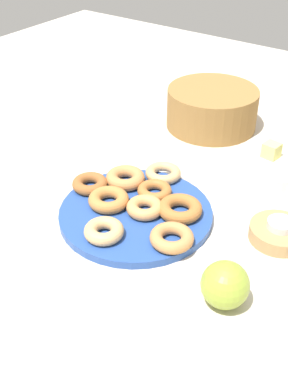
{
  "coord_description": "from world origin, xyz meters",
  "views": [
    {
      "loc": [
        0.5,
        -0.66,
        0.64
      ],
      "look_at": [
        0.0,
        0.03,
        0.05
      ],
      "focal_mm": 46.05,
      "sensor_mm": 36.0,
      "label": 1
    }
  ],
  "objects_px": {
    "donut_1": "(109,200)",
    "apple": "(225,285)",
    "donut_3": "(172,238)",
    "donut_0": "(105,231)",
    "donut_5": "(156,191)",
    "donut_8": "(90,184)",
    "tealight": "(281,224)",
    "melon_chunk_left": "(271,150)",
    "basket": "(212,108)",
    "donut_plate": "(136,214)",
    "fruit_bowl": "(282,168)",
    "donut_6": "(180,209)",
    "candle_holder": "(279,233)",
    "donut_7": "(163,173)",
    "donut_4": "(125,178)",
    "donut_2": "(145,208)"
  },
  "relations": [
    {
      "from": "donut_1",
      "to": "apple",
      "type": "xyz_separation_m",
      "value": [
        0.32,
        -0.09,
        0.01
      ]
    },
    {
      "from": "donut_1",
      "to": "donut_3",
      "type": "relative_size",
      "value": 1.02
    },
    {
      "from": "donut_0",
      "to": "donut_1",
      "type": "bearing_deg",
      "value": 125.25
    },
    {
      "from": "donut_0",
      "to": "donut_5",
      "type": "height_order",
      "value": "donut_0"
    },
    {
      "from": "donut_5",
      "to": "donut_8",
      "type": "relative_size",
      "value": 0.96
    },
    {
      "from": "tealight",
      "to": "melon_chunk_left",
      "type": "height_order",
      "value": "melon_chunk_left"
    },
    {
      "from": "donut_8",
      "to": "apple",
      "type": "relative_size",
      "value": 0.95
    },
    {
      "from": "donut_8",
      "to": "melon_chunk_left",
      "type": "distance_m",
      "value": 0.43
    },
    {
      "from": "apple",
      "to": "basket",
      "type": "bearing_deg",
      "value": 121.12
    },
    {
      "from": "donut_5",
      "to": "apple",
      "type": "distance_m",
      "value": 0.32
    },
    {
      "from": "donut_1",
      "to": "melon_chunk_left",
      "type": "height_order",
      "value": "melon_chunk_left"
    },
    {
      "from": "donut_plate",
      "to": "donut_0",
      "type": "bearing_deg",
      "value": -88.45
    },
    {
      "from": "fruit_bowl",
      "to": "melon_chunk_left",
      "type": "height_order",
      "value": "melon_chunk_left"
    },
    {
      "from": "donut_6",
      "to": "apple",
      "type": "height_order",
      "value": "apple"
    },
    {
      "from": "donut_5",
      "to": "candle_holder",
      "type": "xyz_separation_m",
      "value": [
        0.27,
        0.04,
        -0.01
      ]
    },
    {
      "from": "apple",
      "to": "melon_chunk_left",
      "type": "bearing_deg",
      "value": 104.25
    },
    {
      "from": "donut_6",
      "to": "donut_8",
      "type": "xyz_separation_m",
      "value": [
        -0.21,
        -0.04,
        -0.0
      ]
    },
    {
      "from": "candle_holder",
      "to": "tealight",
      "type": "bearing_deg",
      "value": 0.0
    },
    {
      "from": "donut_3",
      "to": "basket",
      "type": "relative_size",
      "value": 0.34
    },
    {
      "from": "donut_3",
      "to": "candle_holder",
      "type": "height_order",
      "value": "donut_3"
    },
    {
      "from": "donut_7",
      "to": "fruit_bowl",
      "type": "bearing_deg",
      "value": 42.3
    },
    {
      "from": "donut_3",
      "to": "fruit_bowl",
      "type": "distance_m",
      "value": 0.38
    },
    {
      "from": "tealight",
      "to": "melon_chunk_left",
      "type": "distance_m",
      "value": 0.26
    },
    {
      "from": "donut_1",
      "to": "donut_7",
      "type": "xyz_separation_m",
      "value": [
        0.03,
        0.16,
        -0.0
      ]
    },
    {
      "from": "donut_3",
      "to": "melon_chunk_left",
      "type": "height_order",
      "value": "melon_chunk_left"
    },
    {
      "from": "donut_6",
      "to": "donut_8",
      "type": "distance_m",
      "value": 0.22
    },
    {
      "from": "donut_8",
      "to": "tealight",
      "type": "height_order",
      "value": "tealight"
    },
    {
      "from": "donut_5",
      "to": "donut_8",
      "type": "height_order",
      "value": "donut_8"
    },
    {
      "from": "donut_4",
      "to": "fruit_bowl",
      "type": "height_order",
      "value": "donut_4"
    },
    {
      "from": "donut_1",
      "to": "fruit_bowl",
      "type": "relative_size",
      "value": 0.47
    },
    {
      "from": "donut_6",
      "to": "donut_8",
      "type": "height_order",
      "value": "donut_6"
    },
    {
      "from": "donut_plate",
      "to": "donut_2",
      "type": "relative_size",
      "value": 4.18
    },
    {
      "from": "tealight",
      "to": "candle_holder",
      "type": "bearing_deg",
      "value": 0.0
    },
    {
      "from": "donut_plate",
      "to": "candle_holder",
      "type": "height_order",
      "value": "candle_holder"
    },
    {
      "from": "donut_1",
      "to": "tealight",
      "type": "relative_size",
      "value": 1.63
    },
    {
      "from": "donut_4",
      "to": "donut_8",
      "type": "relative_size",
      "value": 1.12
    },
    {
      "from": "donut_plate",
      "to": "donut_8",
      "type": "xyz_separation_m",
      "value": [
        -0.13,
        0.01,
        0.02
      ]
    },
    {
      "from": "donut_5",
      "to": "fruit_bowl",
      "type": "relative_size",
      "value": 0.41
    },
    {
      "from": "donut_0",
      "to": "donut_3",
      "type": "relative_size",
      "value": 0.92
    },
    {
      "from": "donut_8",
      "to": "fruit_bowl",
      "type": "height_order",
      "value": "same"
    },
    {
      "from": "candle_holder",
      "to": "melon_chunk_left",
      "type": "bearing_deg",
      "value": 118.29
    },
    {
      "from": "donut_0",
      "to": "donut_4",
      "type": "relative_size",
      "value": 0.89
    },
    {
      "from": "donut_plate",
      "to": "melon_chunk_left",
      "type": "xyz_separation_m",
      "value": [
        0.15,
        0.33,
        0.05
      ]
    },
    {
      "from": "basket",
      "to": "donut_plate",
      "type": "bearing_deg",
      "value": -80.35
    },
    {
      "from": "donut_2",
      "to": "donut_7",
      "type": "distance_m",
      "value": 0.14
    },
    {
      "from": "donut_6",
      "to": "donut_0",
      "type": "bearing_deg",
      "value": -118.25
    },
    {
      "from": "donut_0",
      "to": "donut_7",
      "type": "distance_m",
      "value": 0.25
    },
    {
      "from": "donut_plate",
      "to": "melon_chunk_left",
      "type": "bearing_deg",
      "value": 65.16
    },
    {
      "from": "donut_2",
      "to": "melon_chunk_left",
      "type": "relative_size",
      "value": 2.15
    },
    {
      "from": "donut_1",
      "to": "basket",
      "type": "bearing_deg",
      "value": 92.41
    }
  ]
}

